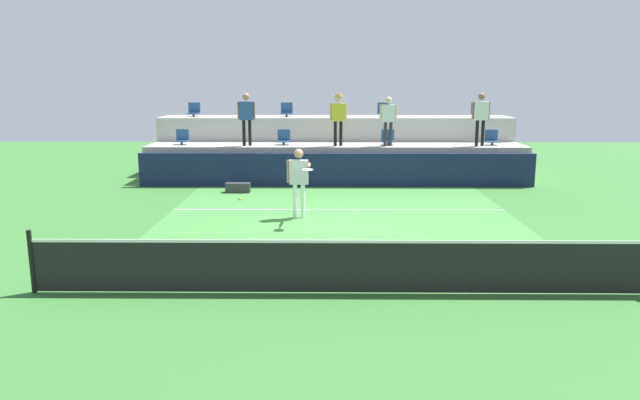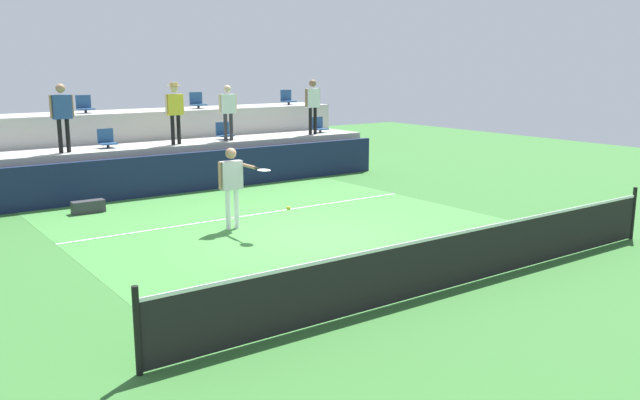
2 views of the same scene
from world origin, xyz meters
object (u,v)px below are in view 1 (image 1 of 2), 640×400
Objects in this scene: stadium_chair_lower_left at (284,138)px; stadium_chair_upper_right at (384,111)px; stadium_chair_lower_far_left at (182,138)px; spectator_with_hat at (338,114)px; stadium_chair_lower_far_right at (492,139)px; stadium_chair_upper_far_left at (194,111)px; tennis_player at (299,176)px; stadium_chair_upper_far_right at (478,111)px; tennis_ball at (240,199)px; stadium_chair_lower_right at (388,138)px; equipment_bag at (238,188)px; spectator_leaning_on_rail at (481,114)px; spectator_in_white at (388,117)px; stadium_chair_upper_left at (287,111)px; spectator_in_grey at (246,114)px.

stadium_chair_upper_right is at bearing 26.55° from stadium_chair_lower_left.
spectator_with_hat reaches higher than stadium_chair_lower_far_left.
stadium_chair_upper_far_left reaches higher than stadium_chair_lower_far_right.
stadium_chair_lower_left reaches higher than tennis_player.
stadium_chair_upper_far_right is 7.65× the size of tennis_ball.
stadium_chair_lower_right is 5.57m from equipment_bag.
stadium_chair_lower_left is 7.19m from stadium_chair_lower_far_right.
stadium_chair_upper_far_right reaches higher than stadium_chair_lower_far_left.
stadium_chair_lower_right is at bearing 0.00° from stadium_chair_lower_far_left.
stadium_chair_lower_far_left is 0.29× the size of spectator_leaning_on_rail.
stadium_chair_lower_right is at bearing 83.28° from spectator_in_white.
stadium_chair_lower_far_left is at bearing 175.94° from spectator_with_hat.
tennis_player is at bearing -101.39° from spectator_with_hat.
spectator_leaning_on_rail is (-0.52, -0.38, 0.87)m from stadium_chair_lower_far_right.
stadium_chair_upper_left is at bearing 148.56° from spectator_in_white.
stadium_chair_lower_far_left is at bearing -152.95° from stadium_chair_upper_left.
stadium_chair_lower_left is 1.55m from spectator_in_grey.
stadium_chair_lower_far_left is 1.00× the size of stadium_chair_upper_far_left.
stadium_chair_upper_left reaches higher than stadium_chair_lower_left.
stadium_chair_lower_far_right is 10.85m from stadium_chair_upper_far_left.
stadium_chair_lower_far_right is 0.68× the size of equipment_bag.
stadium_chair_upper_far_left is 7.37m from spectator_in_white.
stadium_chair_upper_right is at bearing 71.41° from tennis_ball.
equipment_bag is at bearing -119.11° from stadium_chair_lower_left.
stadium_chair_lower_far_right is 1.99m from stadium_chair_upper_far_right.
spectator_in_grey is 9.18m from tennis_ball.
stadium_chair_upper_far_right reaches higher than equipment_bag.
spectator_in_white is at bearing 21.72° from equipment_bag.
stadium_chair_lower_left is at bearing 88.92° from tennis_ball.
stadium_chair_upper_right reaches higher than equipment_bag.
stadium_chair_upper_far_right is at bearing 22.68° from spectator_with_hat.
stadium_chair_lower_right is at bearing 180.00° from stadium_chair_lower_far_right.
stadium_chair_lower_far_left is at bearing -165.85° from stadium_chair_upper_right.
stadium_chair_lower_left is 1.00× the size of stadium_chair_upper_far_left.
stadium_chair_lower_left is 0.29× the size of spectator_in_grey.
tennis_ball is (-6.84, -9.06, -1.10)m from spectator_leaning_on_rail.
tennis_player reaches higher than tennis_ball.
spectator_in_white is at bearing -0.00° from spectator_in_grey.
spectator_in_white is 2.17× the size of equipment_bag.
tennis_player is at bearing -116.06° from stadium_chair_lower_right.
stadium_chair_lower_far_right is 7.65× the size of tennis_ball.
spectator_in_white is (7.10, -0.38, 0.77)m from stadium_chair_lower_far_left.
stadium_chair_lower_far_left is at bearing 170.57° from spectator_in_grey.
stadium_chair_lower_far_right is at bearing -26.67° from stadium_chair_upper_right.
stadium_chair_lower_right is at bearing 12.47° from spectator_with_hat.
stadium_chair_lower_right is 1.00× the size of stadium_chair_upper_left.
spectator_with_hat is at bearing 78.61° from tennis_player.
stadium_chair_upper_far_left is at bearing 180.00° from stadium_chair_upper_far_right.
spectator_in_white is at bearing -91.08° from stadium_chair_upper_right.
stadium_chair_upper_far_right is (3.49, 0.00, 0.00)m from stadium_chair_upper_right.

